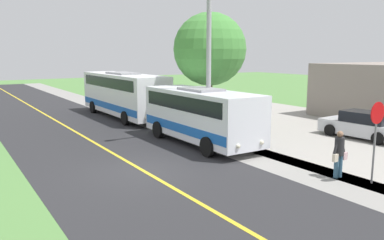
% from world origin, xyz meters
% --- Properties ---
extents(ground_plane, '(120.00, 120.00, 0.00)m').
position_xyz_m(ground_plane, '(0.00, 0.00, 0.00)').
color(ground_plane, '#548442').
extents(road_surface, '(8.00, 100.00, 0.01)m').
position_xyz_m(road_surface, '(0.00, 0.00, 0.00)').
color(road_surface, '#28282B').
rests_on(road_surface, ground).
extents(sidewalk, '(2.40, 100.00, 0.01)m').
position_xyz_m(sidewalk, '(-5.20, 0.00, 0.00)').
color(sidewalk, gray).
rests_on(sidewalk, ground).
extents(road_centre_line, '(0.16, 100.00, 0.00)m').
position_xyz_m(road_centre_line, '(0.00, 0.00, 0.01)').
color(road_centre_line, gold).
rests_on(road_centre_line, ground).
extents(shuttle_bus_front, '(2.64, 7.61, 2.81)m').
position_xyz_m(shuttle_bus_front, '(-4.49, -2.68, 1.55)').
color(shuttle_bus_front, white).
rests_on(shuttle_bus_front, ground).
extents(transit_bus_rear, '(2.69, 10.17, 3.19)m').
position_xyz_m(transit_bus_rear, '(-4.52, -12.60, 1.75)').
color(transit_bus_rear, white).
rests_on(transit_bus_rear, ground).
extents(pedestrian_with_bags, '(0.72, 0.34, 1.74)m').
position_xyz_m(pedestrian_with_bags, '(-5.66, 4.61, 0.94)').
color(pedestrian_with_bags, '#335972').
rests_on(pedestrian_with_bags, ground).
extents(stop_sign, '(0.76, 0.07, 2.88)m').
position_xyz_m(stop_sign, '(-6.10, 5.69, 1.96)').
color(stop_sign, slate).
rests_on(stop_sign, ground).
extents(street_light_pole, '(1.97, 0.24, 7.41)m').
position_xyz_m(street_light_pole, '(-4.87, -2.73, 4.11)').
color(street_light_pole, '#9E9EA3').
rests_on(street_light_pole, ground).
extents(parked_car_near, '(2.21, 4.50, 1.45)m').
position_xyz_m(parked_car_near, '(-12.56, 0.99, 0.69)').
color(parked_car_near, silver).
rests_on(parked_car_near, ground).
extents(tree_curbside, '(4.36, 4.36, 6.93)m').
position_xyz_m(tree_curbside, '(-7.40, -6.05, 4.74)').
color(tree_curbside, '#4C3826').
rests_on(tree_curbside, ground).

